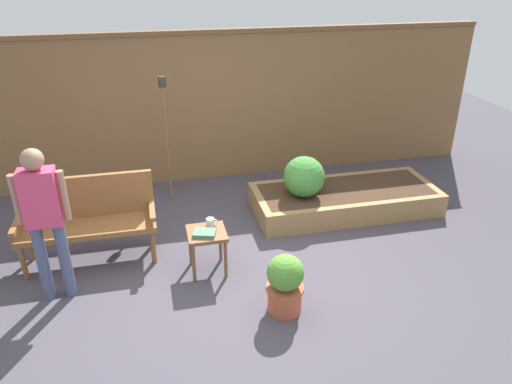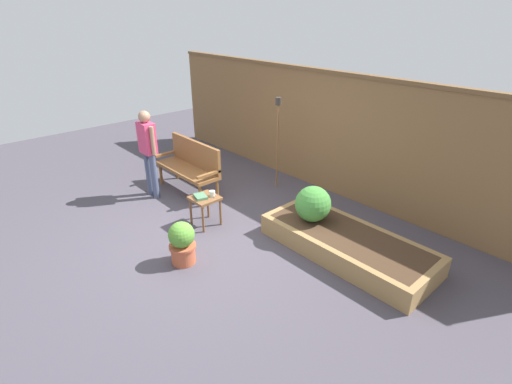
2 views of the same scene
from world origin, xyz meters
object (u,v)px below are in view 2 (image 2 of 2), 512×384
at_px(book_on_table, 201,196).
at_px(potted_boxwood, 182,242).
at_px(side_table, 205,202).
at_px(tiki_torch, 278,128).
at_px(shrub_near_bench, 313,204).
at_px(cup_on_table, 212,194).
at_px(garden_bench, 191,163).
at_px(person_by_bench, 148,147).

relative_size(book_on_table, potted_boxwood, 0.37).
distance_m(side_table, tiki_torch, 1.99).
bearing_deg(tiki_torch, shrub_near_bench, -28.90).
bearing_deg(cup_on_table, potted_boxwood, -58.90).
bearing_deg(garden_bench, cup_on_table, -19.71).
xyz_separation_m(cup_on_table, potted_boxwood, (0.55, -0.92, -0.21)).
bearing_deg(person_by_bench, shrub_near_bench, 19.76).
distance_m(garden_bench, shrub_near_bench, 2.61).
xyz_separation_m(tiki_torch, person_by_bench, (-1.24, -1.92, -0.23)).
distance_m(shrub_near_bench, person_by_bench, 3.05).
height_order(book_on_table, person_by_bench, person_by_bench).
height_order(side_table, potted_boxwood, potted_boxwood).
relative_size(cup_on_table, book_on_table, 0.56).
bearing_deg(side_table, cup_on_table, 60.16).
bearing_deg(book_on_table, cup_on_table, 78.19).
relative_size(side_table, cup_on_table, 3.83).
relative_size(potted_boxwood, shrub_near_bench, 1.16).
height_order(shrub_near_bench, tiki_torch, tiki_torch).
bearing_deg(potted_boxwood, book_on_table, 130.31).
xyz_separation_m(garden_bench, book_on_table, (1.19, -0.62, -0.05)).
relative_size(cup_on_table, shrub_near_bench, 0.24).
bearing_deg(side_table, garden_bench, 155.16).
distance_m(garden_bench, cup_on_table, 1.36).
distance_m(side_table, potted_boxwood, 1.02).
height_order(garden_bench, person_by_bench, person_by_bench).
relative_size(shrub_near_bench, person_by_bench, 0.33).
bearing_deg(tiki_torch, side_table, -82.12).
xyz_separation_m(book_on_table, potted_boxwood, (0.64, -0.76, -0.19)).
height_order(tiki_torch, person_by_bench, tiki_torch).
xyz_separation_m(side_table, cup_on_table, (0.06, 0.11, 0.13)).
height_order(garden_bench, book_on_table, garden_bench).
bearing_deg(tiki_torch, cup_on_table, -79.68).
distance_m(cup_on_table, tiki_torch, 1.86).
bearing_deg(book_on_table, shrub_near_bench, 51.94).
relative_size(cup_on_table, tiki_torch, 0.07).
bearing_deg(shrub_near_bench, person_by_bench, -160.24).
height_order(potted_boxwood, tiki_torch, tiki_torch).
xyz_separation_m(garden_bench, person_by_bench, (-0.27, -0.66, 0.39)).
distance_m(side_table, person_by_bench, 1.59).
height_order(cup_on_table, person_by_bench, person_by_bench).
relative_size(garden_bench, potted_boxwood, 2.39).
distance_m(garden_bench, book_on_table, 1.34).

